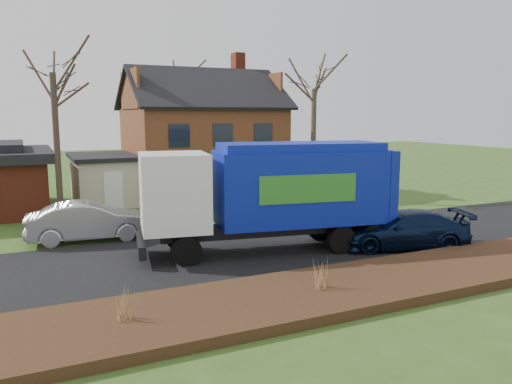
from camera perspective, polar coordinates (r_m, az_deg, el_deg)
name	(u,v)px	position (r m, az deg, el deg)	size (l,w,h in m)	color
ground	(271,248)	(19.55, 1.74, -6.46)	(120.00, 120.00, 0.00)	#354F1A
road	(271,248)	(19.55, 1.74, -6.43)	(80.00, 7.00, 0.02)	black
mulch_verge	(352,287)	(15.18, 10.92, -10.59)	(80.00, 3.50, 0.30)	black
main_house	(195,132)	(32.35, -7.04, 6.77)	(12.95, 8.95, 9.26)	beige
garbage_truck	(275,189)	(18.79, 2.14, 0.31)	(9.90, 4.15, 4.11)	black
silver_sedan	(89,221)	(21.70, -18.53, -3.18)	(1.71, 4.92, 1.62)	#ADB0B5
navy_wagon	(403,230)	(20.27, 16.45, -4.13)	(2.06, 5.06, 1.47)	#0B1732
tree_front_west	(51,50)	(26.02, -22.38, 14.80)	(3.33, 3.33, 9.89)	#3F3025
tree_front_east	(315,70)	(29.99, 6.71, 13.68)	(3.42, 3.42, 9.50)	#453929
tree_back	(177,66)	(39.87, -9.03, 14.05)	(3.36, 3.36, 10.62)	#3A2D22
grass_clump_west	(122,303)	(12.54, -15.06, -12.20)	(0.32, 0.26, 0.83)	#A47D48
grass_clump_mid	(321,273)	(14.37, 7.45, -9.19)	(0.30, 0.25, 0.85)	#A07846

